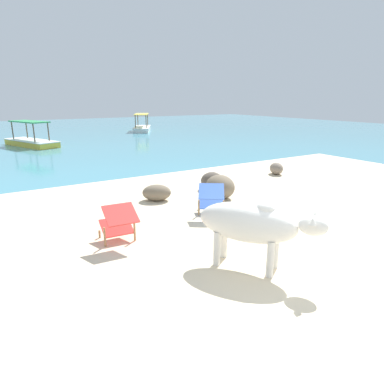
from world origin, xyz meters
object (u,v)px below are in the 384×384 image
Objects in this scene: cow at (250,224)px; deck_chair_far at (118,221)px; deck_chair_near at (211,198)px; boat_white at (142,127)px; boat_yellow at (31,141)px.

cow is 2.16× the size of deck_chair_far.
deck_chair_near is at bearing -76.91° from deck_chair_far.
boat_white reaches higher than deck_chair_far.
deck_chair_near is 14.07m from boat_yellow.
cow is 0.46× the size of boat_white.
boat_white is 0.99× the size of boat_yellow.
deck_chair_far is 0.21× the size of boat_yellow.
boat_white is (7.43, 20.84, -0.43)m from cow.
boat_yellow is at bearing -33.04° from boat_white.
cow is 22.13m from boat_white.
deck_chair_far is at bearing -176.83° from cow.
boat_white is (6.58, 18.66, -0.13)m from deck_chair_near.
boat_yellow is at bearing 150.80° from cow.
boat_yellow is at bearing 2.47° from deck_chair_far.
deck_chair_near is (0.85, 2.19, -0.30)m from cow.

